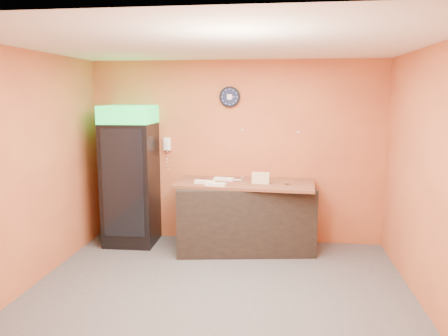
# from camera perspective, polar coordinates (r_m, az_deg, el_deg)

# --- Properties ---
(floor) EXTENTS (4.50, 4.50, 0.00)m
(floor) POSITION_cam_1_polar(r_m,az_deg,el_deg) (5.24, -0.86, -16.21)
(floor) COLOR #47474C
(floor) RESTS_ON ground
(back_wall) EXTENTS (4.50, 0.02, 2.80)m
(back_wall) POSITION_cam_1_polar(r_m,az_deg,el_deg) (6.76, 1.53, 2.08)
(back_wall) COLOR #CE703A
(back_wall) RESTS_ON floor
(left_wall) EXTENTS (0.02, 4.00, 2.80)m
(left_wall) POSITION_cam_1_polar(r_m,az_deg,el_deg) (5.58, -24.41, -0.35)
(left_wall) COLOR #CE703A
(left_wall) RESTS_ON floor
(right_wall) EXTENTS (0.02, 4.00, 2.80)m
(right_wall) POSITION_cam_1_polar(r_m,az_deg,el_deg) (5.01, 25.52, -1.48)
(right_wall) COLOR #CE703A
(right_wall) RESTS_ON floor
(ceiling) EXTENTS (4.50, 4.00, 0.02)m
(ceiling) POSITION_cam_1_polar(r_m,az_deg,el_deg) (4.75, -0.95, 15.87)
(ceiling) COLOR white
(ceiling) RESTS_ON back_wall
(beverage_cooler) EXTENTS (0.76, 0.78, 2.12)m
(beverage_cooler) POSITION_cam_1_polar(r_m,az_deg,el_deg) (6.78, -12.20, -1.23)
(beverage_cooler) COLOR black
(beverage_cooler) RESTS_ON floor
(prep_counter) EXTENTS (2.07, 1.15, 0.98)m
(prep_counter) POSITION_cam_1_polar(r_m,az_deg,el_deg) (6.51, 2.75, -6.42)
(prep_counter) COLOR black
(prep_counter) RESTS_ON floor
(wall_clock) EXTENTS (0.32, 0.06, 0.32)m
(wall_clock) POSITION_cam_1_polar(r_m,az_deg,el_deg) (6.69, 0.75, 9.27)
(wall_clock) COLOR black
(wall_clock) RESTS_ON back_wall
(wall_phone) EXTENTS (0.11, 0.10, 0.20)m
(wall_phone) POSITION_cam_1_polar(r_m,az_deg,el_deg) (6.89, -7.43, 3.11)
(wall_phone) COLOR white
(wall_phone) RESTS_ON back_wall
(butcher_paper) EXTENTS (2.04, 1.01, 0.04)m
(butcher_paper) POSITION_cam_1_polar(r_m,az_deg,el_deg) (6.38, 2.79, -2.02)
(butcher_paper) COLOR brown
(butcher_paper) RESTS_ON prep_counter
(sub_roll_stack) EXTENTS (0.26, 0.12, 0.16)m
(sub_roll_stack) POSITION_cam_1_polar(r_m,az_deg,el_deg) (6.27, 4.84, -1.32)
(sub_roll_stack) COLOR beige
(sub_roll_stack) RESTS_ON butcher_paper
(wrapped_sandwich_left) EXTENTS (0.31, 0.17, 0.04)m
(wrapped_sandwich_left) POSITION_cam_1_polar(r_m,az_deg,el_deg) (6.27, -2.52, -1.85)
(wrapped_sandwich_left) COLOR white
(wrapped_sandwich_left) RESTS_ON butcher_paper
(wrapped_sandwich_mid) EXTENTS (0.30, 0.16, 0.04)m
(wrapped_sandwich_mid) POSITION_cam_1_polar(r_m,az_deg,el_deg) (6.11, -1.10, -2.15)
(wrapped_sandwich_mid) COLOR white
(wrapped_sandwich_mid) RESTS_ON butcher_paper
(wrapped_sandwich_right) EXTENTS (0.30, 0.15, 0.04)m
(wrapped_sandwich_right) POSITION_cam_1_polar(r_m,az_deg,el_deg) (6.49, -0.03, -1.45)
(wrapped_sandwich_right) COLOR white
(wrapped_sandwich_right) RESTS_ON butcher_paper
(kitchen_tool) EXTENTS (0.07, 0.07, 0.07)m
(kitchen_tool) POSITION_cam_1_polar(r_m,az_deg,el_deg) (6.46, 2.47, -1.40)
(kitchen_tool) COLOR silver
(kitchen_tool) RESTS_ON butcher_paper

